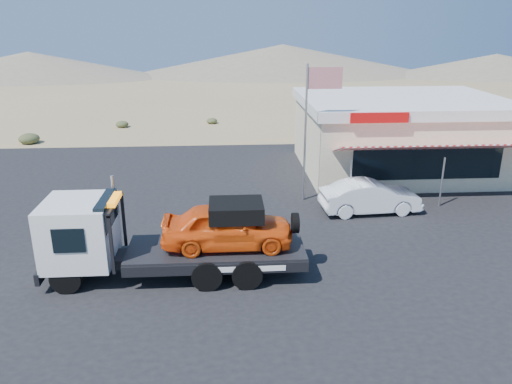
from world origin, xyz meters
TOP-DOWN VIEW (x-y plane):
  - ground at (0.00, 0.00)m, footprint 120.00×120.00m
  - asphalt_lot at (2.00, 3.00)m, footprint 32.00×24.00m
  - tow_truck at (-0.62, -2.12)m, footprint 7.98×2.37m
  - white_sedan at (7.25, 2.81)m, footprint 4.25×1.74m
  - jerky_store at (10.50, 8.97)m, footprint 10.40×9.97m
  - flagpole at (4.93, 4.50)m, footprint 1.55×0.10m
  - distant_hills at (-9.77, 55.14)m, footprint 126.00×48.00m

SIDE VIEW (x-z plane):
  - ground at x=0.00m, z-range 0.00..0.00m
  - asphalt_lot at x=2.00m, z-range 0.00..0.02m
  - white_sedan at x=7.25m, z-range 0.02..1.39m
  - tow_truck at x=-0.62m, z-range 0.10..2.77m
  - distant_hills at x=-9.77m, z-range -0.21..3.99m
  - jerky_store at x=10.50m, z-range 0.04..3.94m
  - flagpole at x=4.93m, z-range 0.76..6.76m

